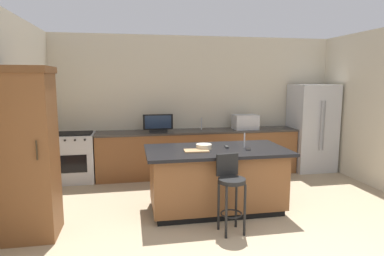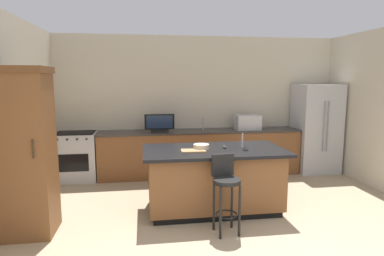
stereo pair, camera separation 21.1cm
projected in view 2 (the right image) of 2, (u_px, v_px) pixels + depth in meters
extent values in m
cube|color=beige|center=(199.00, 105.00, 6.82)|extent=(6.24, 0.12, 2.78)
cube|color=beige|center=(6.00, 120.00, 4.24)|extent=(0.12, 4.80, 2.78)
cube|color=brown|center=(200.00, 153.00, 6.59)|extent=(3.98, 0.60, 0.87)
cube|color=#332D28|center=(200.00, 131.00, 6.52)|extent=(4.00, 0.62, 0.04)
cube|color=black|center=(213.00, 207.00, 4.83)|extent=(1.79, 0.83, 0.09)
cube|color=brown|center=(214.00, 178.00, 4.77)|extent=(1.87, 0.91, 0.78)
cube|color=black|center=(214.00, 150.00, 4.71)|extent=(2.03, 1.07, 0.04)
cube|color=#B7BABF|center=(316.00, 128.00, 6.82)|extent=(0.84, 0.72, 1.81)
cylinder|color=gray|center=(324.00, 127.00, 6.42)|extent=(0.02, 0.02, 0.99)
cylinder|color=gray|center=(328.00, 126.00, 6.43)|extent=(0.02, 0.02, 0.99)
cube|color=#B7BABF|center=(77.00, 157.00, 6.23)|extent=(0.77, 0.60, 0.90)
cube|color=black|center=(73.00, 163.00, 5.94)|extent=(0.54, 0.01, 0.33)
cube|color=black|center=(75.00, 133.00, 6.17)|extent=(0.69, 0.50, 0.02)
cylinder|color=black|center=(57.00, 140.00, 5.83)|extent=(0.04, 0.03, 0.04)
cylinder|color=black|center=(67.00, 140.00, 5.86)|extent=(0.04, 0.03, 0.04)
cylinder|color=black|center=(77.00, 139.00, 5.88)|extent=(0.04, 0.03, 0.04)
cylinder|color=black|center=(87.00, 139.00, 5.90)|extent=(0.04, 0.03, 0.04)
cube|color=brown|center=(26.00, 153.00, 3.96)|extent=(0.60, 0.56, 2.06)
cube|color=brown|center=(19.00, 70.00, 3.82)|extent=(0.64, 0.60, 0.08)
cylinder|color=#332819|center=(33.00, 149.00, 3.68)|extent=(0.02, 0.02, 0.22)
cube|color=#B7BABF|center=(247.00, 122.00, 6.64)|extent=(0.48, 0.36, 0.30)
cube|color=black|center=(160.00, 130.00, 6.35)|extent=(0.34, 0.16, 0.05)
cube|color=black|center=(159.00, 122.00, 6.32)|extent=(0.57, 0.05, 0.29)
cube|color=#1E2D47|center=(160.00, 122.00, 6.29)|extent=(0.50, 0.01, 0.25)
cylinder|color=#B2B2B7|center=(203.00, 124.00, 6.61)|extent=(0.02, 0.02, 0.24)
cylinder|color=#B2B2B7|center=(242.00, 141.00, 4.75)|extent=(0.02, 0.02, 0.22)
cylinder|color=black|center=(227.00, 181.00, 4.01)|extent=(0.34, 0.34, 0.05)
cube|color=black|center=(223.00, 165.00, 4.13)|extent=(0.29, 0.07, 0.28)
cylinder|color=black|center=(221.00, 213.00, 3.91)|extent=(0.03, 0.03, 0.65)
cylinder|color=black|center=(239.00, 211.00, 3.98)|extent=(0.03, 0.03, 0.65)
cylinder|color=black|center=(214.00, 206.00, 4.15)|extent=(0.03, 0.03, 0.65)
cylinder|color=black|center=(232.00, 204.00, 4.21)|extent=(0.03, 0.03, 0.65)
torus|color=black|center=(226.00, 214.00, 4.07)|extent=(0.28, 0.28, 0.02)
cylinder|color=beige|center=(201.00, 147.00, 4.68)|extent=(0.23, 0.23, 0.07)
cube|color=black|center=(246.00, 150.00, 4.65)|extent=(0.12, 0.16, 0.01)
cube|color=black|center=(224.00, 147.00, 4.80)|extent=(0.07, 0.18, 0.02)
cube|color=#A87F51|center=(193.00, 151.00, 4.55)|extent=(0.35, 0.22, 0.02)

